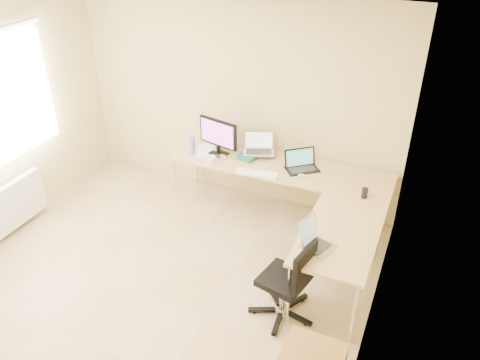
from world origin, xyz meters
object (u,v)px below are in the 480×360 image
at_px(desk_return, 337,262).
at_px(laptop_center, 259,144).
at_px(desk_main, 278,192).
at_px(desk_fan, 211,135).
at_px(keyboard, 257,174).
at_px(mug, 211,161).
at_px(water_bottle, 192,146).
at_px(office_chair, 284,273).
at_px(monitor, 218,137).
at_px(laptop_black, 303,161).
at_px(laptop_return, 318,237).

distance_m(desk_return, laptop_center, 1.79).
bearing_deg(desk_main, desk_fan, 168.58).
bearing_deg(desk_main, desk_return, -45.73).
distance_m(keyboard, desk_fan, 0.97).
height_order(mug, water_bottle, water_bottle).
relative_size(desk_main, desk_return, 2.04).
distance_m(keyboard, office_chair, 1.44).
distance_m(keyboard, mug, 0.58).
relative_size(monitor, desk_fan, 2.14).
relative_size(monitor, water_bottle, 2.18).
xyz_separation_m(desk_main, desk_fan, (-0.99, 0.20, 0.49)).
bearing_deg(mug, keyboard, 0.00).
relative_size(laptop_center, water_bottle, 1.49).
height_order(monitor, laptop_black, monitor).
relative_size(laptop_black, keyboard, 0.78).
bearing_deg(laptop_center, laptop_black, -33.17).
height_order(laptop_center, water_bottle, laptop_center).
height_order(keyboard, mug, mug).
bearing_deg(water_bottle, laptop_center, 20.76).
relative_size(water_bottle, office_chair, 0.28).
xyz_separation_m(desk_main, water_bottle, (-1.06, -0.16, 0.49)).
relative_size(desk_fan, laptop_return, 0.77).
bearing_deg(monitor, laptop_black, 14.87).
bearing_deg(laptop_return, water_bottle, 77.32).
distance_m(desk_main, water_bottle, 1.18).
distance_m(laptop_center, laptop_black, 0.60).
bearing_deg(laptop_black, desk_fan, 132.10).
bearing_deg(laptop_black, mug, 157.36).
bearing_deg(office_chair, desk_fan, 144.89).
xyz_separation_m(laptop_black, water_bottle, (-1.34, -0.17, 0.01)).
distance_m(mug, water_bottle, 0.36).
bearing_deg(laptop_return, desk_main, 50.86).
bearing_deg(laptop_return, desk_return, -7.75).
bearing_deg(mug, desk_return, -22.26).
height_order(laptop_black, water_bottle, water_bottle).
bearing_deg(water_bottle, mug, -22.89).
height_order(laptop_return, office_chair, laptop_return).
relative_size(mug, desk_fan, 0.45).
bearing_deg(desk_main, keyboard, -118.29).
xyz_separation_m(monitor, keyboard, (0.62, -0.27, -0.22)).
relative_size(water_bottle, laptop_return, 0.76).
bearing_deg(laptop_return, desk_fan, 68.85).
bearing_deg(mug, water_bottle, 157.11).
relative_size(monitor, keyboard, 1.13).
height_order(monitor, office_chair, monitor).
xyz_separation_m(desk_main, desk_return, (0.98, -1.00, 0.00)).
distance_m(laptop_black, desk_fan, 1.28).
bearing_deg(laptop_black, desk_main, 142.58).
xyz_separation_m(laptop_black, laptop_return, (0.55, -1.31, -0.01)).
bearing_deg(keyboard, monitor, 148.37).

